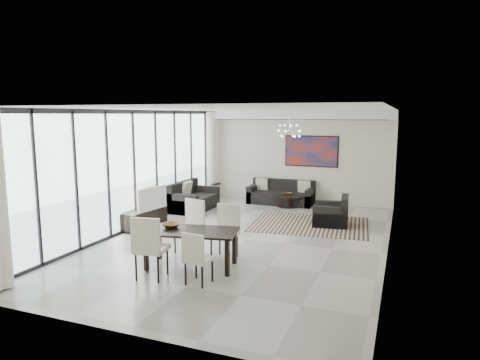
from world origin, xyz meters
The scene contains 20 objects.
room_shell centered at (0.46, 0.00, 1.45)m, with size 6.00×9.00×2.90m.
window_wall centered at (-2.86, 0.00, 1.47)m, with size 0.37×8.95×2.90m.
soffit centered at (0.00, 4.30, 2.77)m, with size 5.98×0.40×0.26m, color white.
painting centered at (0.50, 4.47, 1.65)m, with size 1.68×0.04×0.98m, color #AA2F17.
chandelier centered at (0.30, 2.50, 2.35)m, with size 0.66×0.66×0.71m.
rug centered at (1.06, 1.81, 0.01)m, with size 2.89×2.23×0.01m, color black.
coffee_table centered at (-0.03, 3.74, 0.20)m, with size 1.01×1.01×0.35m.
bowl_coffee centered at (-0.03, 3.71, 0.39)m, with size 0.25×0.25×0.08m, color brown.
sofa_main centered at (-0.34, 4.07, 0.25)m, with size 2.03×0.83×0.74m.
loveseat centered at (-2.55, 2.30, 0.28)m, with size 0.92×1.64×0.82m.
armchair centered at (1.59, 1.98, 0.26)m, with size 0.94×0.98×0.75m.
side_table centered at (-2.65, 4.15, 0.34)m, with size 0.37×0.37×0.51m.
tv_console centered at (-2.76, 0.11, 0.23)m, with size 0.41×1.47×0.46m, color black.
television centered at (-2.60, 0.09, 0.74)m, with size 0.99×0.13×0.57m, color gray.
dining_table centered at (-0.34, -2.02, 0.61)m, with size 1.80×1.14×0.70m.
dining_chair_sw centered at (-0.72, -2.84, 0.64)m, with size 0.58×0.58×1.11m.
dining_chair_se centered at (0.13, -2.75, 0.51)m, with size 0.45×0.45×0.89m.
dining_chair_nw centered at (-0.77, -1.19, 0.62)m, with size 0.59×0.59×1.07m.
dining_chair_ne centered at (0.05, -1.29, 0.60)m, with size 0.50×0.50×1.05m.
bowl_dining centered at (-0.78, -1.99, 0.74)m, with size 0.32×0.32×0.08m, color brown.
Camera 1 is at (3.21, -8.75, 2.79)m, focal length 32.00 mm.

